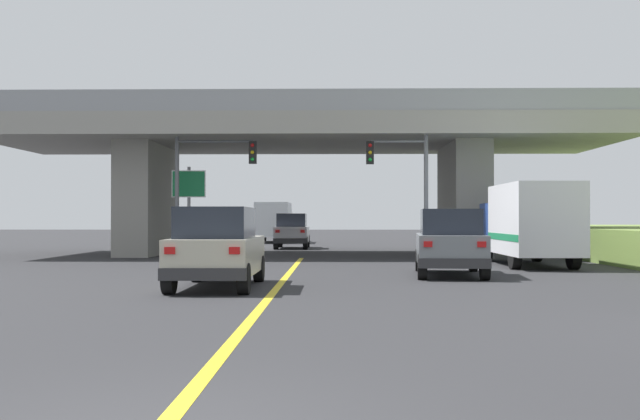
{
  "coord_description": "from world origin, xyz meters",
  "views": [
    {
      "loc": [
        1.43,
        -6.01,
        1.74
      ],
      "look_at": [
        0.94,
        20.19,
        2.04
      ],
      "focal_mm": 42.09,
      "sensor_mm": 36.0,
      "label": 1
    }
  ],
  "objects_px": {
    "traffic_signal_nearside": "(406,176)",
    "semi_truck_distant": "(274,221)",
    "traffic_signal_farside": "(204,173)",
    "sedan_oncoming": "(292,231)",
    "suv_crossing": "(450,242)",
    "highway_sign": "(189,192)",
    "suv_lead": "(217,247)",
    "box_truck": "(529,223)"
  },
  "relations": [
    {
      "from": "suv_lead",
      "to": "highway_sign",
      "type": "height_order",
      "value": "highway_sign"
    },
    {
      "from": "suv_crossing",
      "to": "highway_sign",
      "type": "bearing_deg",
      "value": 140.06
    },
    {
      "from": "traffic_signal_nearside",
      "to": "suv_crossing",
      "type": "bearing_deg",
      "value": -86.75
    },
    {
      "from": "box_truck",
      "to": "semi_truck_distant",
      "type": "height_order",
      "value": "box_truck"
    },
    {
      "from": "sedan_oncoming",
      "to": "semi_truck_distant",
      "type": "xyz_separation_m",
      "value": [
        -1.89,
        10.68,
        0.52
      ]
    },
    {
      "from": "sedan_oncoming",
      "to": "highway_sign",
      "type": "relative_size",
      "value": 1.12
    },
    {
      "from": "box_truck",
      "to": "sedan_oncoming",
      "type": "bearing_deg",
      "value": 121.38
    },
    {
      "from": "semi_truck_distant",
      "to": "traffic_signal_farside",
      "type": "bearing_deg",
      "value": -93.25
    },
    {
      "from": "suv_lead",
      "to": "semi_truck_distant",
      "type": "height_order",
      "value": "semi_truck_distant"
    },
    {
      "from": "sedan_oncoming",
      "to": "highway_sign",
      "type": "xyz_separation_m",
      "value": [
        -3.97,
        -10.57,
        1.89
      ]
    },
    {
      "from": "sedan_oncoming",
      "to": "traffic_signal_farside",
      "type": "bearing_deg",
      "value": -105.33
    },
    {
      "from": "sedan_oncoming",
      "to": "box_truck",
      "type": "bearing_deg",
      "value": -58.62
    },
    {
      "from": "suv_lead",
      "to": "highway_sign",
      "type": "xyz_separation_m",
      "value": [
        -3.48,
        14.13,
        1.89
      ]
    },
    {
      "from": "traffic_signal_farside",
      "to": "semi_truck_distant",
      "type": "relative_size",
      "value": 0.85
    },
    {
      "from": "box_truck",
      "to": "traffic_signal_farside",
      "type": "xyz_separation_m",
      "value": [
        -12.76,
        4.26,
        2.1
      ]
    },
    {
      "from": "suv_lead",
      "to": "suv_crossing",
      "type": "height_order",
      "value": "same"
    },
    {
      "from": "traffic_signal_nearside",
      "to": "traffic_signal_farside",
      "type": "distance_m",
      "value": 8.62
    },
    {
      "from": "suv_lead",
      "to": "semi_truck_distant",
      "type": "distance_m",
      "value": 35.41
    },
    {
      "from": "semi_truck_distant",
      "to": "suv_crossing",
      "type": "bearing_deg",
      "value": -75.89
    },
    {
      "from": "suv_crossing",
      "to": "highway_sign",
      "type": "xyz_separation_m",
      "value": [
        -9.93,
        9.97,
        1.89
      ]
    },
    {
      "from": "highway_sign",
      "to": "semi_truck_distant",
      "type": "height_order",
      "value": "highway_sign"
    },
    {
      "from": "box_truck",
      "to": "semi_truck_distant",
      "type": "xyz_separation_m",
      "value": [
        -11.5,
        26.43,
        -0.05
      ]
    },
    {
      "from": "traffic_signal_nearside",
      "to": "semi_truck_distant",
      "type": "bearing_deg",
      "value": 108.08
    },
    {
      "from": "traffic_signal_farside",
      "to": "semi_truck_distant",
      "type": "height_order",
      "value": "traffic_signal_farside"
    },
    {
      "from": "suv_crossing",
      "to": "box_truck",
      "type": "xyz_separation_m",
      "value": [
        3.65,
        4.79,
        0.56
      ]
    },
    {
      "from": "traffic_signal_farside",
      "to": "semi_truck_distant",
      "type": "bearing_deg",
      "value": 86.75
    },
    {
      "from": "sedan_oncoming",
      "to": "semi_truck_distant",
      "type": "distance_m",
      "value": 10.86
    },
    {
      "from": "traffic_signal_nearside",
      "to": "highway_sign",
      "type": "xyz_separation_m",
      "value": [
        -9.44,
        1.29,
        -0.64
      ]
    },
    {
      "from": "suv_crossing",
      "to": "highway_sign",
      "type": "height_order",
      "value": "highway_sign"
    },
    {
      "from": "box_truck",
      "to": "sedan_oncoming",
      "type": "distance_m",
      "value": 18.46
    },
    {
      "from": "box_truck",
      "to": "traffic_signal_farside",
      "type": "bearing_deg",
      "value": 161.52
    },
    {
      "from": "sedan_oncoming",
      "to": "traffic_signal_nearside",
      "type": "distance_m",
      "value": 13.3
    },
    {
      "from": "suv_lead",
      "to": "traffic_signal_nearside",
      "type": "relative_size",
      "value": 0.83
    },
    {
      "from": "box_truck",
      "to": "traffic_signal_nearside",
      "type": "height_order",
      "value": "traffic_signal_nearside"
    },
    {
      "from": "sedan_oncoming",
      "to": "semi_truck_distant",
      "type": "height_order",
      "value": "semi_truck_distant"
    },
    {
      "from": "suv_lead",
      "to": "semi_truck_distant",
      "type": "relative_size",
      "value": 0.68
    },
    {
      "from": "traffic_signal_farside",
      "to": "highway_sign",
      "type": "height_order",
      "value": "traffic_signal_farside"
    },
    {
      "from": "suv_lead",
      "to": "sedan_oncoming",
      "type": "bearing_deg",
      "value": 88.85
    },
    {
      "from": "suv_lead",
      "to": "sedan_oncoming",
      "type": "relative_size",
      "value": 1.02
    },
    {
      "from": "box_truck",
      "to": "highway_sign",
      "type": "relative_size",
      "value": 1.71
    },
    {
      "from": "suv_lead",
      "to": "box_truck",
      "type": "bearing_deg",
      "value": 41.52
    },
    {
      "from": "suv_lead",
      "to": "traffic_signal_farside",
      "type": "relative_size",
      "value": 0.8
    }
  ]
}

